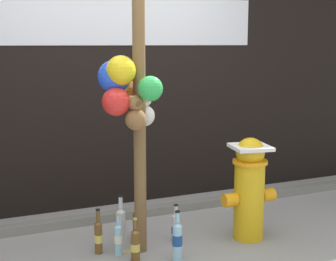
{
  "coord_description": "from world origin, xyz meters",
  "views": [
    {
      "loc": [
        -1.46,
        -3.27,
        1.65
      ],
      "look_at": [
        0.07,
        0.3,
        0.97
      ],
      "focal_mm": 53.17,
      "sensor_mm": 36.0,
      "label": 1
    }
  ],
  "objects_px": {
    "memorial_post": "(132,70)",
    "bottle_5": "(136,224)",
    "bottle_1": "(98,236)",
    "bottle_2": "(121,226)",
    "bottle_0": "(176,226)",
    "bottle_4": "(135,244)",
    "bottle_3": "(177,240)",
    "fire_hydrant": "(249,187)",
    "bottle_6": "(118,239)"
  },
  "relations": [
    {
      "from": "bottle_2",
      "to": "memorial_post",
      "type": "bearing_deg",
      "value": -68.73
    },
    {
      "from": "memorial_post",
      "to": "bottle_2",
      "type": "relative_size",
      "value": 6.14
    },
    {
      "from": "fire_hydrant",
      "to": "bottle_2",
      "type": "distance_m",
      "value": 1.12
    },
    {
      "from": "fire_hydrant",
      "to": "bottle_4",
      "type": "height_order",
      "value": "fire_hydrant"
    },
    {
      "from": "bottle_2",
      "to": "bottle_4",
      "type": "relative_size",
      "value": 1.28
    },
    {
      "from": "bottle_3",
      "to": "bottle_5",
      "type": "distance_m",
      "value": 0.54
    },
    {
      "from": "memorial_post",
      "to": "bottle_2",
      "type": "distance_m",
      "value": 1.29
    },
    {
      "from": "bottle_5",
      "to": "bottle_6",
      "type": "relative_size",
      "value": 0.97
    },
    {
      "from": "memorial_post",
      "to": "bottle_4",
      "type": "distance_m",
      "value": 1.34
    },
    {
      "from": "bottle_2",
      "to": "bottle_5",
      "type": "bearing_deg",
      "value": 30.22
    },
    {
      "from": "bottle_3",
      "to": "bottle_1",
      "type": "bearing_deg",
      "value": 145.48
    },
    {
      "from": "memorial_post",
      "to": "bottle_0",
      "type": "distance_m",
      "value": 1.39
    },
    {
      "from": "fire_hydrant",
      "to": "bottle_6",
      "type": "distance_m",
      "value": 1.18
    },
    {
      "from": "bottle_4",
      "to": "bottle_6",
      "type": "bearing_deg",
      "value": 123.0
    },
    {
      "from": "memorial_post",
      "to": "bottle_6",
      "type": "xyz_separation_m",
      "value": [
        -0.13,
        -0.01,
        -1.32
      ]
    },
    {
      "from": "bottle_1",
      "to": "bottle_3",
      "type": "distance_m",
      "value": 0.64
    },
    {
      "from": "memorial_post",
      "to": "bottle_1",
      "type": "bearing_deg",
      "value": 161.73
    },
    {
      "from": "fire_hydrant",
      "to": "bottle_3",
      "type": "height_order",
      "value": "fire_hydrant"
    },
    {
      "from": "memorial_post",
      "to": "fire_hydrant",
      "type": "distance_m",
      "value": 1.42
    },
    {
      "from": "bottle_0",
      "to": "bottle_3",
      "type": "height_order",
      "value": "bottle_3"
    },
    {
      "from": "bottle_6",
      "to": "bottle_3",
      "type": "bearing_deg",
      "value": -33.71
    },
    {
      "from": "bottle_3",
      "to": "bottle_5",
      "type": "bearing_deg",
      "value": 105.97
    },
    {
      "from": "memorial_post",
      "to": "bottle_5",
      "type": "bearing_deg",
      "value": 66.46
    },
    {
      "from": "bottle_2",
      "to": "bottle_5",
      "type": "relative_size",
      "value": 1.31
    },
    {
      "from": "memorial_post",
      "to": "bottle_5",
      "type": "height_order",
      "value": "memorial_post"
    },
    {
      "from": "bottle_2",
      "to": "bottle_4",
      "type": "xyz_separation_m",
      "value": [
        0.02,
        -0.3,
        -0.05
      ]
    },
    {
      "from": "bottle_4",
      "to": "bottle_5",
      "type": "height_order",
      "value": "bottle_4"
    },
    {
      "from": "memorial_post",
      "to": "fire_hydrant",
      "type": "xyz_separation_m",
      "value": [
        1.0,
        -0.11,
        -1.0
      ]
    },
    {
      "from": "memorial_post",
      "to": "bottle_4",
      "type": "relative_size",
      "value": 7.85
    },
    {
      "from": "bottle_0",
      "to": "bottle_4",
      "type": "xyz_separation_m",
      "value": [
        -0.44,
        -0.23,
        0.0
      ]
    },
    {
      "from": "bottle_0",
      "to": "bottle_1",
      "type": "height_order",
      "value": "bottle_1"
    },
    {
      "from": "bottle_0",
      "to": "bottle_4",
      "type": "height_order",
      "value": "bottle_4"
    },
    {
      "from": "memorial_post",
      "to": "fire_hydrant",
      "type": "relative_size",
      "value": 3.05
    },
    {
      "from": "bottle_1",
      "to": "bottle_2",
      "type": "xyz_separation_m",
      "value": [
        0.21,
        0.06,
        0.03
      ]
    },
    {
      "from": "bottle_3",
      "to": "bottle_4",
      "type": "xyz_separation_m",
      "value": [
        -0.3,
        0.12,
        -0.03
      ]
    },
    {
      "from": "fire_hydrant",
      "to": "bottle_6",
      "type": "height_order",
      "value": "fire_hydrant"
    },
    {
      "from": "fire_hydrant",
      "to": "memorial_post",
      "type": "bearing_deg",
      "value": 173.71
    },
    {
      "from": "bottle_5",
      "to": "bottle_6",
      "type": "xyz_separation_m",
      "value": [
        -0.24,
        -0.26,
        0.01
      ]
    },
    {
      "from": "fire_hydrant",
      "to": "bottle_1",
      "type": "relative_size",
      "value": 2.39
    },
    {
      "from": "bottle_5",
      "to": "bottle_0",
      "type": "bearing_deg",
      "value": -31.09
    },
    {
      "from": "bottle_1",
      "to": "bottle_5",
      "type": "relative_size",
      "value": 1.1
    },
    {
      "from": "bottle_3",
      "to": "bottle_6",
      "type": "xyz_separation_m",
      "value": [
        -0.39,
        0.26,
        -0.02
      ]
    },
    {
      "from": "memorial_post",
      "to": "bottle_6",
      "type": "bearing_deg",
      "value": -175.13
    },
    {
      "from": "bottle_0",
      "to": "bottle_3",
      "type": "distance_m",
      "value": 0.38
    },
    {
      "from": "bottle_3",
      "to": "fire_hydrant",
      "type": "bearing_deg",
      "value": 12.41
    },
    {
      "from": "bottle_1",
      "to": "bottle_4",
      "type": "height_order",
      "value": "bottle_1"
    },
    {
      "from": "memorial_post",
      "to": "bottle_2",
      "type": "bearing_deg",
      "value": 111.27
    },
    {
      "from": "fire_hydrant",
      "to": "bottle_5",
      "type": "bearing_deg",
      "value": 158.05
    },
    {
      "from": "bottle_2",
      "to": "bottle_0",
      "type": "bearing_deg",
      "value": -9.7
    },
    {
      "from": "bottle_3",
      "to": "bottle_6",
      "type": "relative_size",
      "value": 1.16
    }
  ]
}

